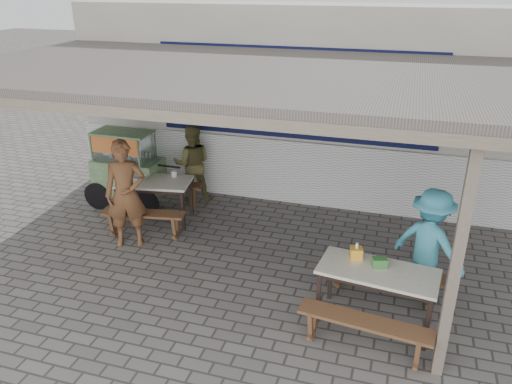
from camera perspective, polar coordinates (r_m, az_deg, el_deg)
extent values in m
plane|color=#625D58|center=(6.95, -0.23, -11.01)|extent=(60.00, 60.00, 0.00)
cube|color=beige|center=(9.49, 6.32, 9.99)|extent=(9.00, 1.20, 3.50)
cube|color=white|center=(9.23, 5.25, 2.18)|extent=(9.00, 0.10, 1.20)
cube|color=#100E43|center=(8.87, 4.33, 11.12)|extent=(5.00, 0.03, 1.60)
cube|color=#584F4B|center=(6.80, 2.30, 13.40)|extent=(9.00, 4.20, 0.12)
cube|color=#7B6D5D|center=(4.91, -3.96, 8.26)|extent=(9.00, 0.12, 0.12)
cube|color=#7B6D5D|center=(5.29, 21.89, -7.66)|extent=(0.11, 0.11, 2.70)
cube|color=white|center=(8.63, -11.62, 1.15)|extent=(1.34, 0.89, 0.04)
cube|color=black|center=(8.65, -11.59, 0.79)|extent=(1.23, 0.77, 0.06)
cube|color=black|center=(8.73, -15.50, -1.66)|extent=(0.05, 0.05, 0.71)
cube|color=black|center=(8.37, -8.37, -2.12)|extent=(0.05, 0.05, 0.71)
cube|color=black|center=(9.21, -14.21, -0.19)|extent=(0.05, 0.05, 0.71)
cube|color=black|center=(8.87, -7.42, -0.56)|extent=(0.05, 0.05, 0.71)
cube|color=brown|center=(8.22, -12.77, -2.39)|extent=(1.37, 0.50, 0.04)
cube|color=brown|center=(8.51, -15.95, -3.53)|extent=(0.10, 0.28, 0.41)
cube|color=brown|center=(8.17, -9.18, -4.04)|extent=(0.10, 0.28, 0.41)
cube|color=brown|center=(9.28, -10.31, 0.87)|extent=(1.37, 0.50, 0.04)
cube|color=brown|center=(9.53, -13.21, -0.24)|extent=(0.10, 0.28, 0.41)
cube|color=brown|center=(9.23, -7.12, -0.57)|extent=(0.10, 0.28, 0.41)
cube|color=white|center=(6.13, 13.79, -8.81)|extent=(1.45, 0.81, 0.04)
cube|color=black|center=(6.16, 13.74, -9.28)|extent=(1.34, 0.70, 0.06)
cube|color=black|center=(6.22, 7.14, -11.84)|extent=(0.05, 0.05, 0.71)
cube|color=black|center=(6.08, 18.98, -14.11)|extent=(0.05, 0.05, 0.71)
cube|color=black|center=(6.65, 8.52, -9.39)|extent=(0.05, 0.05, 0.71)
cube|color=black|center=(6.51, 19.50, -11.41)|extent=(0.05, 0.05, 0.71)
cube|color=brown|center=(5.81, 12.33, -14.26)|extent=(1.51, 0.45, 0.04)
cube|color=brown|center=(6.05, 6.48, -14.78)|extent=(0.08, 0.28, 0.41)
cube|color=brown|center=(5.91, 18.01, -17.07)|extent=(0.08, 0.28, 0.41)
cube|color=brown|center=(6.79, 14.54, -8.44)|extent=(1.51, 0.45, 0.04)
cube|color=brown|center=(7.00, 9.53, -9.11)|extent=(0.08, 0.28, 0.41)
cube|color=brown|center=(6.88, 19.28, -10.89)|extent=(0.08, 0.28, 0.41)
cube|color=#7FA36D|center=(9.40, -14.30, 1.83)|extent=(1.22, 0.64, 0.63)
cube|color=#7FA36D|center=(9.52, -14.10, -0.04)|extent=(1.18, 0.60, 0.05)
cylinder|color=black|center=(9.53, -17.71, -0.47)|extent=(0.51, 0.05, 0.51)
cylinder|color=black|center=(9.02, -12.49, -1.24)|extent=(0.51, 0.05, 0.51)
cube|color=silver|center=(9.24, -14.88, 5.12)|extent=(1.00, 0.55, 0.50)
cube|color=#7FA36D|center=(9.17, -15.04, 6.59)|extent=(1.03, 0.58, 0.04)
cube|color=red|center=(8.98, -15.89, 5.07)|extent=(0.90, 0.02, 0.29)
cylinder|color=black|center=(8.96, -10.50, 2.96)|extent=(0.63, 0.04, 0.04)
imported|color=brown|center=(7.91, -14.65, -0.24)|extent=(0.74, 0.63, 1.72)
imported|color=brown|center=(9.37, -7.29, 3.24)|extent=(0.86, 0.77, 1.46)
imported|color=#40A3BA|center=(6.83, 19.19, -5.67)|extent=(1.13, 0.98, 1.52)
cube|color=orange|center=(6.26, 11.39, -6.86)|extent=(0.17, 0.17, 0.14)
cube|color=#3A7735|center=(6.16, 13.93, -7.83)|extent=(0.20, 0.16, 0.12)
cylinder|color=silver|center=(8.72, -9.35, 2.07)|extent=(0.09, 0.09, 0.10)
imported|color=white|center=(8.72, -13.12, 1.58)|extent=(0.23, 0.23, 0.05)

